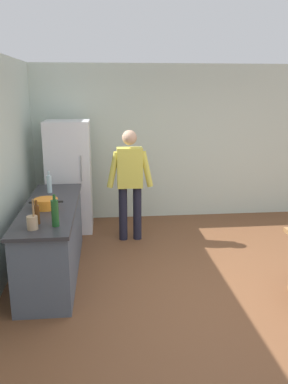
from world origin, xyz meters
TOP-DOWN VIEW (x-y plane):
  - ground_plane at (0.00, 0.00)m, footprint 14.00×14.00m
  - wall_back at (0.00, 3.00)m, footprint 6.40×0.12m
  - kitchen_counter at (-2.00, 0.80)m, footprint 0.64×2.20m
  - refrigerator at (-1.90, 2.40)m, footprint 0.70×0.67m
  - person at (-0.95, 1.85)m, footprint 0.70×0.22m
  - cooking_pot at (-2.03, 0.67)m, footprint 0.40×0.28m
  - utensil_jar at (-2.06, -0.04)m, footprint 0.11×0.11m
  - bottle_beer_brown at (-2.04, 0.12)m, footprint 0.06×0.06m
  - bottle_water_clear at (-2.08, 1.41)m, footprint 0.07×0.07m
  - bottle_wine_green at (-1.84, 0.03)m, footprint 0.08×0.08m

SIDE VIEW (x-z plane):
  - ground_plane at x=0.00m, z-range 0.00..0.00m
  - kitchen_counter at x=-2.00m, z-range 0.00..0.90m
  - refrigerator at x=-1.90m, z-range 0.00..1.80m
  - cooking_pot at x=-2.03m, z-range 0.90..1.02m
  - person at x=-0.95m, z-range 0.13..1.83m
  - utensil_jar at x=-2.06m, z-range 0.82..1.14m
  - bottle_beer_brown at x=-2.04m, z-range 0.88..1.14m
  - bottle_water_clear at x=-2.08m, z-range 0.88..1.18m
  - bottle_wine_green at x=-1.84m, z-range 0.88..1.22m
  - wall_back at x=0.00m, z-range 0.00..2.70m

